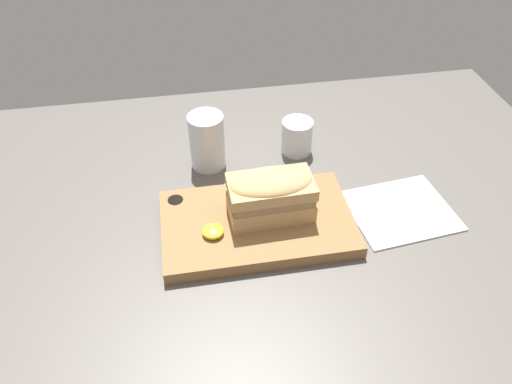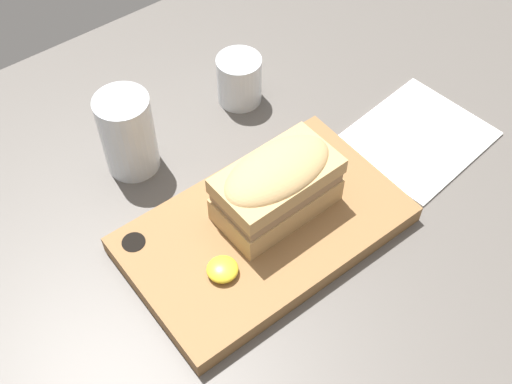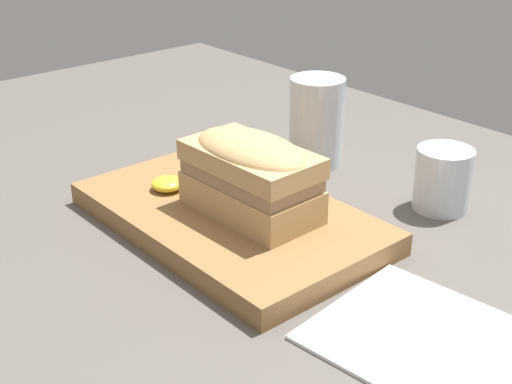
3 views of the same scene
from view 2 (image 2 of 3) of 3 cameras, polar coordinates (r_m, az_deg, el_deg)
name	(u,v)px [view 2 (image 2 of 3)]	position (r cm, az deg, el deg)	size (l,w,h in cm)	color
dining_table	(241,234)	(87.99, -1.36, -3.77)	(150.49, 101.42, 2.00)	#56514C
serving_board	(264,229)	(85.56, 0.71, -3.32)	(36.67, 22.08, 2.79)	olive
sandwich	(277,184)	(81.94, 1.88, 0.69)	(16.17, 9.23, 9.49)	tan
mustard_dollop	(222,269)	(79.74, -3.00, -6.87)	(3.99, 3.99, 1.60)	yellow
water_glass	(129,138)	(92.17, -11.25, 4.74)	(7.69, 7.69, 12.65)	silver
wine_glass	(239,82)	(101.71, -1.49, 9.75)	(7.02, 7.02, 7.94)	silver
napkin	(417,138)	(100.71, 14.16, 4.71)	(21.86, 19.26, 0.40)	white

